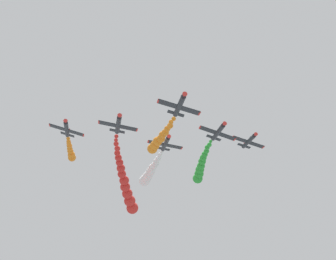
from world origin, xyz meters
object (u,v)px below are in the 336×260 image
(airplane_left_inner, at_px, (218,132))
(airplane_right_inner, at_px, (118,125))
(airplane_trailing, at_px, (67,129))
(airplane_left_outer, at_px, (165,144))
(airplane_lead, at_px, (179,106))
(airplane_right_outer, at_px, (249,141))

(airplane_left_inner, height_order, airplane_right_inner, airplane_right_inner)
(airplane_left_inner, height_order, airplane_trailing, airplane_trailing)
(airplane_left_inner, bearing_deg, airplane_trailing, -18.13)
(airplane_left_outer, bearing_deg, airplane_lead, 87.38)
(airplane_right_inner, height_order, airplane_left_outer, airplane_left_outer)
(airplane_right_inner, relative_size, airplane_right_outer, 1.00)
(airplane_right_outer, xyz_separation_m, airplane_trailing, (50.37, 0.34, 0.03))
(airplane_lead, relative_size, airplane_right_inner, 1.00)
(airplane_lead, bearing_deg, airplane_trailing, -46.41)
(airplane_left_outer, distance_m, airplane_trailing, 26.34)
(airplane_trailing, bearing_deg, airplane_lead, 133.59)
(airplane_right_outer, relative_size, airplane_trailing, 1.00)
(airplane_left_outer, height_order, airplane_trailing, airplane_trailing)
(airplane_left_outer, distance_m, airplane_right_outer, 24.51)
(airplane_left_outer, relative_size, airplane_right_outer, 1.00)
(airplane_lead, xyz_separation_m, airplane_left_inner, (-12.56, -13.96, 0.41))
(airplane_left_inner, relative_size, airplane_trailing, 1.00)
(airplane_left_outer, bearing_deg, airplane_right_outer, -175.52)
(airplane_left_inner, relative_size, airplane_right_inner, 1.00)
(airplane_left_outer, relative_size, airplane_trailing, 1.00)
(airplane_right_inner, bearing_deg, airplane_left_inner, -179.46)
(airplane_left_outer, height_order, airplane_right_outer, airplane_right_outer)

